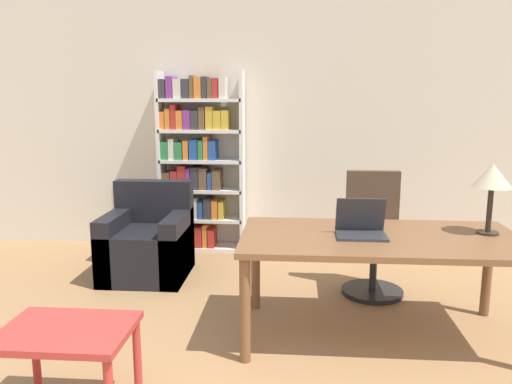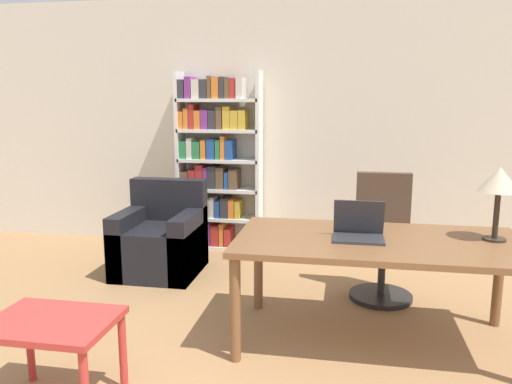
# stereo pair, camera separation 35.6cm
# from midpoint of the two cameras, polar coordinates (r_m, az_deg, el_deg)

# --- Properties ---
(wall_back) EXTENTS (8.00, 0.06, 2.70)m
(wall_back) POSITION_cam_midpoint_polar(r_m,az_deg,el_deg) (5.43, 2.42, 7.62)
(wall_back) COLOR beige
(wall_back) RESTS_ON ground_plane
(desk) EXTENTS (1.88, 0.95, 0.72)m
(desk) POSITION_cam_midpoint_polar(r_m,az_deg,el_deg) (3.44, 11.15, -6.20)
(desk) COLOR brown
(desk) RESTS_ON ground_plane
(laptop) EXTENTS (0.33, 0.25, 0.25)m
(laptop) POSITION_cam_midpoint_polar(r_m,az_deg,el_deg) (3.38, 8.98, -4.10)
(laptop) COLOR #2D2D33
(laptop) RESTS_ON desk
(table_lamp) EXTENTS (0.26, 0.26, 0.48)m
(table_lamp) POSITION_cam_midpoint_polar(r_m,az_deg,el_deg) (3.61, 22.90, 1.42)
(table_lamp) COLOR #2D2319
(table_lamp) RESTS_ON desk
(office_chair) EXTENTS (0.51, 0.51, 1.03)m
(office_chair) POSITION_cam_midpoint_polar(r_m,az_deg,el_deg) (4.31, 10.95, -5.35)
(office_chair) COLOR black
(office_chair) RESTS_ON ground_plane
(side_table_blue) EXTENTS (0.65, 0.48, 0.50)m
(side_table_blue) POSITION_cam_midpoint_polar(r_m,az_deg,el_deg) (2.85, -24.36, -15.50)
(side_table_blue) COLOR #B2332D
(side_table_blue) RESTS_ON ground_plane
(armchair) EXTENTS (0.74, 0.74, 0.86)m
(armchair) POSITION_cam_midpoint_polar(r_m,az_deg,el_deg) (4.79, -14.38, -5.88)
(armchair) COLOR black
(armchair) RESTS_ON ground_plane
(bookshelf) EXTENTS (0.91, 0.28, 1.92)m
(bookshelf) POSITION_cam_midpoint_polar(r_m,az_deg,el_deg) (5.42, -8.77, 3.11)
(bookshelf) COLOR white
(bookshelf) RESTS_ON ground_plane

